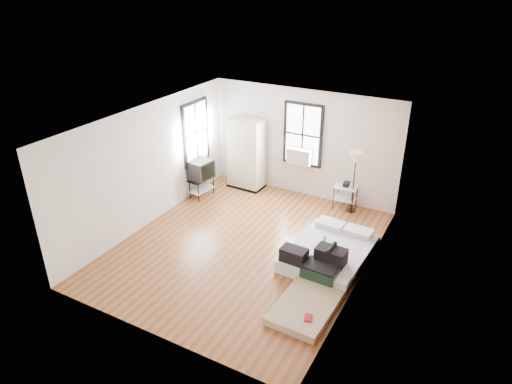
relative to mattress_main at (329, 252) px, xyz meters
The scene contains 8 objects.
ground 1.80m from the mattress_main, 166.65° to the right, with size 6.00×6.00×0.00m, color brown.
room_shell 2.17m from the mattress_main, behind, with size 5.02×6.02×2.80m.
mattress_main is the anchor object (origin of this frame).
mattress_bare 1.33m from the mattress_main, 81.81° to the right, with size 1.01×1.84×0.39m.
wardrobe 4.00m from the mattress_main, 145.23° to the left, with size 0.98×0.58×1.91m.
side_table 2.37m from the mattress_main, 100.71° to the left, with size 0.56×0.46×0.72m.
floor_lamp 2.53m from the mattress_main, 96.15° to the left, with size 0.33×0.33×1.56m.
tv_stand 4.16m from the mattress_main, 163.45° to the left, with size 0.57×0.76×1.01m.
Camera 1 is at (4.18, -7.21, 5.42)m, focal length 32.00 mm.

